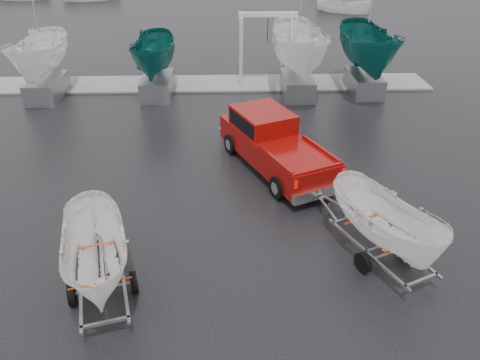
# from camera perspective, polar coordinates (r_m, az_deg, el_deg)

# --- Properties ---
(ground_plane) EXTENTS (120.00, 120.00, 0.00)m
(ground_plane) POSITION_cam_1_polar(r_m,az_deg,el_deg) (17.01, -11.75, -2.71)
(ground_plane) COLOR black
(ground_plane) RESTS_ON ground
(dock) EXTENTS (30.00, 3.00, 0.12)m
(dock) POSITION_cam_1_polar(r_m,az_deg,el_deg) (28.71, -7.89, 11.53)
(dock) COLOR gray
(dock) RESTS_ON ground
(pickup_truck) EXTENTS (4.47, 6.57, 2.08)m
(pickup_truck) POSITION_cam_1_polar(r_m,az_deg,el_deg) (18.69, 3.88, 4.83)
(pickup_truck) COLOR maroon
(pickup_truck) RESTS_ON ground
(trailer_hitched) EXTENTS (2.54, 3.77, 4.82)m
(trailer_hitched) POSITION_cam_1_polar(r_m,az_deg,el_deg) (13.30, 18.18, -0.38)
(trailer_hitched) COLOR gray
(trailer_hitched) RESTS_ON ground
(trailer_parked) EXTENTS (2.09, 3.78, 4.92)m
(trailer_parked) POSITION_cam_1_polar(r_m,az_deg,el_deg) (12.02, -17.96, -3.51)
(trailer_parked) COLOR gray
(trailer_parked) RESTS_ON ground
(boat_hoist) EXTENTS (3.30, 2.18, 4.12)m
(boat_hoist) POSITION_cam_1_polar(r_m,az_deg,el_deg) (27.94, 3.36, 16.83)
(boat_hoist) COLOR silver
(boat_hoist) RESTS_ON ground
(keelboat_0) EXTENTS (2.33, 3.20, 10.50)m
(keelboat_0) POSITION_cam_1_polar(r_m,az_deg,el_deg) (27.48, -23.73, 16.47)
(keelboat_0) COLOR gray
(keelboat_0) RESTS_ON ground
(keelboat_1) EXTENTS (2.19, 3.20, 6.93)m
(keelboat_1) POSITION_cam_1_polar(r_m,az_deg,el_deg) (26.19, -10.60, 17.26)
(keelboat_1) COLOR gray
(keelboat_1) RESTS_ON ground
(keelboat_2) EXTENTS (2.79, 3.20, 10.97)m
(keelboat_2) POSITION_cam_1_polar(r_m,az_deg,el_deg) (25.83, 7.56, 19.57)
(keelboat_2) COLOR gray
(keelboat_2) RESTS_ON ground
(keelboat_3) EXTENTS (2.62, 3.20, 10.80)m
(keelboat_3) POSITION_cam_1_polar(r_m,az_deg,el_deg) (27.01, 15.88, 18.62)
(keelboat_3) COLOR gray
(keelboat_3) RESTS_ON ground
(moored_boat_0) EXTENTS (2.51, 2.45, 11.15)m
(moored_boat_0) POSITION_cam_1_polar(r_m,az_deg,el_deg) (63.45, -24.89, 19.29)
(moored_boat_0) COLOR white
(moored_boat_0) RESTS_ON ground
(moored_boat_1) EXTENTS (3.30, 3.25, 11.44)m
(moored_boat_1) POSITION_cam_1_polar(r_m,az_deg,el_deg) (60.41, -17.51, 20.16)
(moored_boat_1) COLOR white
(moored_boat_1) RESTS_ON ground
(moored_boat_2) EXTENTS (3.23, 3.21, 11.06)m
(moored_boat_2) POSITION_cam_1_polar(r_m,az_deg,el_deg) (51.95, 12.46, 19.37)
(moored_boat_2) COLOR white
(moored_boat_2) RESTS_ON ground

